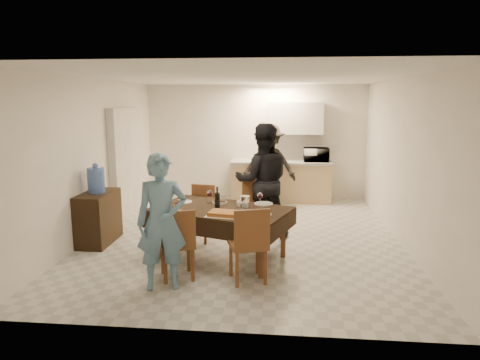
{
  "coord_description": "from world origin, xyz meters",
  "views": [
    {
      "loc": [
        0.58,
        -6.81,
        2.23
      ],
      "look_at": [
        -0.04,
        -0.3,
        1.02
      ],
      "focal_mm": 32.0,
      "sensor_mm": 36.0,
      "label": 1
    }
  ],
  "objects_px": {
    "console": "(98,218)",
    "savoury_tart": "(224,213)",
    "dining_table": "(220,211)",
    "wine_bottle": "(217,197)",
    "person_far": "(262,181)",
    "person_kitchen": "(269,165)",
    "person_near": "(162,222)",
    "water_jug": "(96,180)",
    "microwave": "(316,155)",
    "water_pitcher": "(245,203)"
  },
  "relations": [
    {
      "from": "wine_bottle",
      "to": "person_kitchen",
      "type": "relative_size",
      "value": 0.17
    },
    {
      "from": "savoury_tart",
      "to": "dining_table",
      "type": "bearing_deg",
      "value": 104.74
    },
    {
      "from": "microwave",
      "to": "person_kitchen",
      "type": "distance_m",
      "value": 1.14
    },
    {
      "from": "person_far",
      "to": "dining_table",
      "type": "bearing_deg",
      "value": 55.45
    },
    {
      "from": "person_far",
      "to": "person_kitchen",
      "type": "height_order",
      "value": "person_far"
    },
    {
      "from": "console",
      "to": "savoury_tart",
      "type": "xyz_separation_m",
      "value": [
        2.12,
        -0.87,
        0.36
      ]
    },
    {
      "from": "wine_bottle",
      "to": "person_near",
      "type": "height_order",
      "value": "person_near"
    },
    {
      "from": "water_pitcher",
      "to": "microwave",
      "type": "bearing_deg",
      "value": 71.13
    },
    {
      "from": "dining_table",
      "to": "savoury_tart",
      "type": "xyz_separation_m",
      "value": [
        0.1,
        -0.38,
        0.06
      ]
    },
    {
      "from": "water_pitcher",
      "to": "person_far",
      "type": "relative_size",
      "value": 0.11
    },
    {
      "from": "console",
      "to": "person_far",
      "type": "relative_size",
      "value": 0.47
    },
    {
      "from": "water_jug",
      "to": "water_pitcher",
      "type": "bearing_deg",
      "value": -12.75
    },
    {
      "from": "water_jug",
      "to": "person_kitchen",
      "type": "relative_size",
      "value": 0.22
    },
    {
      "from": "microwave",
      "to": "person_far",
      "type": "distance_m",
      "value": 2.84
    },
    {
      "from": "water_jug",
      "to": "microwave",
      "type": "bearing_deg",
      "value": 41.14
    },
    {
      "from": "wine_bottle",
      "to": "person_near",
      "type": "xyz_separation_m",
      "value": [
        -0.5,
        -1.1,
        -0.06
      ]
    },
    {
      "from": "dining_table",
      "to": "wine_bottle",
      "type": "xyz_separation_m",
      "value": [
        -0.05,
        0.05,
        0.18
      ]
    },
    {
      "from": "wine_bottle",
      "to": "microwave",
      "type": "distance_m",
      "value": 3.99
    },
    {
      "from": "console",
      "to": "savoury_tart",
      "type": "distance_m",
      "value": 2.32
    },
    {
      "from": "water_jug",
      "to": "person_far",
      "type": "xyz_separation_m",
      "value": [
        2.57,
        0.56,
        -0.07
      ]
    },
    {
      "from": "microwave",
      "to": "person_near",
      "type": "bearing_deg",
      "value": 65.3
    },
    {
      "from": "dining_table",
      "to": "person_far",
      "type": "relative_size",
      "value": 1.14
    },
    {
      "from": "dining_table",
      "to": "microwave",
      "type": "height_order",
      "value": "microwave"
    },
    {
      "from": "microwave",
      "to": "person_near",
      "type": "distance_m",
      "value": 5.2
    },
    {
      "from": "console",
      "to": "wine_bottle",
      "type": "distance_m",
      "value": 2.08
    },
    {
      "from": "wine_bottle",
      "to": "savoury_tart",
      "type": "distance_m",
      "value": 0.47
    },
    {
      "from": "console",
      "to": "savoury_tart",
      "type": "relative_size",
      "value": 1.98
    },
    {
      "from": "water_pitcher",
      "to": "dining_table",
      "type": "bearing_deg",
      "value": 171.87
    },
    {
      "from": "savoury_tart",
      "to": "wine_bottle",
      "type": "bearing_deg",
      "value": 109.23
    },
    {
      "from": "water_jug",
      "to": "person_kitchen",
      "type": "height_order",
      "value": "person_kitchen"
    },
    {
      "from": "savoury_tart",
      "to": "person_kitchen",
      "type": "relative_size",
      "value": 0.25
    },
    {
      "from": "water_jug",
      "to": "dining_table",
      "type": "bearing_deg",
      "value": -13.54
    },
    {
      "from": "water_jug",
      "to": "person_kitchen",
      "type": "xyz_separation_m",
      "value": [
        2.62,
        2.74,
        -0.13
      ]
    },
    {
      "from": "water_jug",
      "to": "person_kitchen",
      "type": "bearing_deg",
      "value": 46.26
    },
    {
      "from": "person_near",
      "to": "person_kitchen",
      "type": "bearing_deg",
      "value": 58.73
    },
    {
      "from": "console",
      "to": "dining_table",
      "type": "bearing_deg",
      "value": -13.54
    },
    {
      "from": "water_pitcher",
      "to": "person_near",
      "type": "distance_m",
      "value": 1.35
    },
    {
      "from": "water_pitcher",
      "to": "microwave",
      "type": "height_order",
      "value": "microwave"
    },
    {
      "from": "console",
      "to": "water_pitcher",
      "type": "bearing_deg",
      "value": -12.75
    },
    {
      "from": "console",
      "to": "microwave",
      "type": "relative_size",
      "value": 1.61
    },
    {
      "from": "person_near",
      "to": "person_far",
      "type": "height_order",
      "value": "person_far"
    },
    {
      "from": "savoury_tart",
      "to": "console",
      "type": "bearing_deg",
      "value": 157.79
    },
    {
      "from": "dining_table",
      "to": "wine_bottle",
      "type": "distance_m",
      "value": 0.2
    },
    {
      "from": "person_kitchen",
      "to": "console",
      "type": "bearing_deg",
      "value": -133.74
    },
    {
      "from": "console",
      "to": "savoury_tart",
      "type": "height_order",
      "value": "console"
    },
    {
      "from": "console",
      "to": "person_far",
      "type": "distance_m",
      "value": 2.69
    },
    {
      "from": "wine_bottle",
      "to": "person_near",
      "type": "bearing_deg",
      "value": -114.44
    },
    {
      "from": "water_jug",
      "to": "water_pitcher",
      "type": "xyz_separation_m",
      "value": [
        2.37,
        -0.54,
        -0.18
      ]
    },
    {
      "from": "microwave",
      "to": "wine_bottle",
      "type": "bearing_deg",
      "value": 65.22
    },
    {
      "from": "water_jug",
      "to": "savoury_tart",
      "type": "distance_m",
      "value": 2.31
    }
  ]
}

